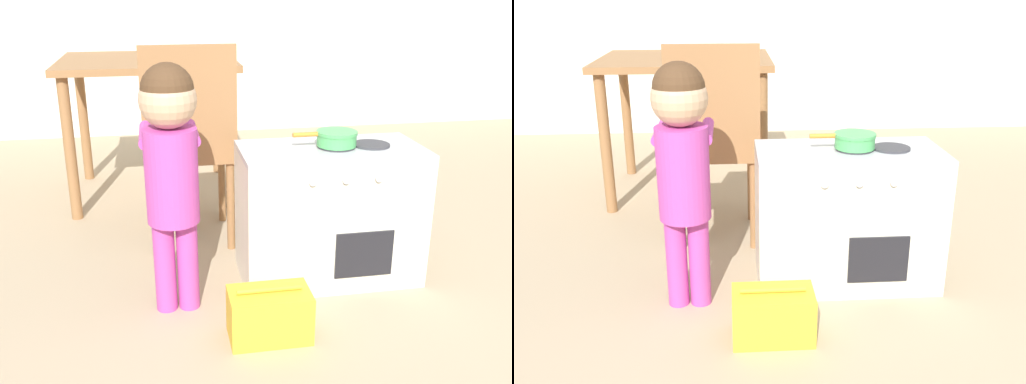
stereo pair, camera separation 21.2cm
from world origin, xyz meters
TOP-DOWN VIEW (x-y plane):
  - play_kitchen at (0.11, 1.08)m, footprint 0.71×0.37m
  - toy_pot at (0.12, 1.08)m, footprint 0.26×0.16m
  - child_figure at (-0.51, 0.93)m, footprint 0.21×0.36m
  - toy_basket at (-0.22, 0.68)m, footprint 0.28×0.16m
  - dining_table at (-0.58, 2.21)m, footprint 0.92×0.77m
  - dining_chair_near at (-0.42, 1.49)m, footprint 0.39×0.39m

SIDE VIEW (x-z plane):
  - toy_basket at x=-0.22m, z-range -0.01..0.18m
  - play_kitchen at x=0.11m, z-range 0.00..0.55m
  - dining_chair_near at x=-0.42m, z-range 0.03..0.94m
  - toy_pot at x=0.12m, z-range 0.56..0.62m
  - child_figure at x=-0.51m, z-range 0.14..1.05m
  - dining_table at x=-0.58m, z-range 0.26..1.03m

